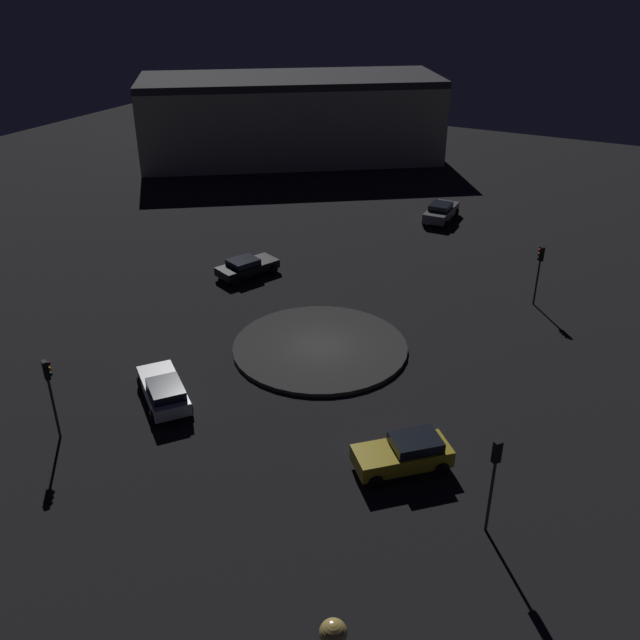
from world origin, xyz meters
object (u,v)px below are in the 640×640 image
traffic_light_southeast (494,468)px  car_black (247,267)px  car_yellow (405,453)px  car_grey (441,212)px  car_white (164,390)px  store_building (291,118)px  traffic_light_northeast (539,264)px  traffic_light_southwest (50,384)px

traffic_light_southeast → car_black: bearing=0.8°
car_yellow → car_grey: car_yellow is taller
traffic_light_southeast → car_grey: bearing=-30.7°
car_white → store_building: size_ratio=0.14×
car_black → traffic_light_northeast: size_ratio=1.18×
car_yellow → traffic_light_northeast: (1.49, 18.48, 1.97)m
traffic_light_southwest → traffic_light_northeast: bearing=-5.7°
car_white → store_building: bearing=-29.3°
traffic_light_southwest → traffic_light_southeast: size_ratio=0.96×
car_grey → traffic_light_southwest: 36.39m
car_yellow → traffic_light_southeast: traffic_light_southeast is taller
car_white → traffic_light_northeast: 23.71m
traffic_light_northeast → traffic_light_southeast: bearing=47.3°
car_black → car_white: 15.42m
car_yellow → car_white: 12.21m
car_grey → car_white: bearing=172.0°
car_grey → traffic_light_northeast: traffic_light_northeast is taller
traffic_light_southeast → store_building: bearing=-15.0°
car_yellow → car_grey: (-8.71, 30.69, -0.02)m
car_white → car_grey: bearing=-57.5°
traffic_light_southwest → traffic_light_northeast: size_ratio=1.04×
car_black → traffic_light_southeast: (20.95, -15.83, 2.32)m
traffic_light_southeast → store_building: 55.63m
traffic_light_northeast → store_building: bearing=-87.6°
car_black → traffic_light_southeast: bearing=-104.5°
car_grey → traffic_light_northeast: bearing=-141.8°
car_grey → traffic_light_southeast: size_ratio=1.07×
traffic_light_northeast → store_building: store_building is taller
car_white → traffic_light_northeast: (13.68, 19.26, 2.03)m
car_white → store_building: (-17.31, 43.20, 3.51)m
car_black → store_building: size_ratio=0.14×
car_yellow → car_white: (-12.19, -0.78, -0.07)m
car_black → traffic_light_southwest: bearing=-150.9°
store_building → traffic_light_southwest: bearing=72.4°
car_yellow → car_white: size_ratio=0.93×
traffic_light_southeast → car_white: bearing=33.9°
traffic_light_northeast → store_building: (-30.99, 23.93, 1.47)m
traffic_light_northeast → traffic_light_southeast: (2.59, -20.40, 0.23)m
car_grey → traffic_light_northeast: (10.21, -12.21, 1.99)m
car_yellow → traffic_light_southwest: 15.70m
car_yellow → store_building: (-29.50, 42.41, 3.44)m
traffic_light_southwest → traffic_light_southeast: traffic_light_southeast is taller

